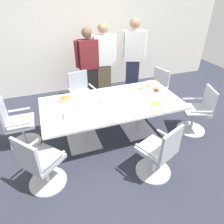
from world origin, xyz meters
The scene contains 17 objects.
ground_plane centered at (0.00, 0.00, -0.01)m, with size 10.00×10.00×0.01m, color #2D303D.
back_wall centered at (0.00, 2.40, 1.40)m, with size 8.00×0.10×2.80m, color white.
conference_table centered at (0.00, 0.00, 0.63)m, with size 2.40×1.20×0.75m.
office_chair_0 centered at (1.61, -0.36, 0.41)m, with size 0.69×0.69×0.91m.
office_chair_1 centered at (1.30, 0.70, 0.41)m, with size 0.67×0.67×0.91m.
office_chair_2 centered at (-0.32, 1.08, 0.41)m, with size 0.63×0.63×0.91m.
office_chair_3 centered at (-1.61, 0.34, 0.41)m, with size 0.54×0.54×0.91m.
office_chair_4 centered at (-1.29, -0.72, 0.41)m, with size 0.76×0.76×0.91m.
office_chair_5 centered at (0.33, -1.08, 0.41)m, with size 0.71×0.71×0.91m.
person_standing_0 centered at (-0.01, 1.59, 0.90)m, with size 0.62×0.27×1.73m.
person_standing_1 centered at (0.36, 1.61, 0.95)m, with size 0.62×0.28×1.80m.
person_standing_2 centered at (1.12, 1.60, 0.98)m, with size 0.60×0.36×1.87m.
snack_bowl_pretzels centered at (-0.75, 0.31, 0.79)m, with size 0.20×0.20×0.09m.
snack_bowl_chips_yellow centered at (0.65, -0.39, 0.79)m, with size 0.19×0.19×0.09m.
donut_platter centered at (0.82, 0.21, 0.77)m, with size 0.40×0.40×0.04m.
plate_stack centered at (-0.09, 0.08, 0.77)m, with size 0.23×0.23×0.05m.
napkin_pile centered at (-0.76, -0.21, 0.79)m, with size 0.18×0.18×0.07m, color white.
Camera 1 is at (-1.01, -2.84, 2.45)m, focal length 31.97 mm.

